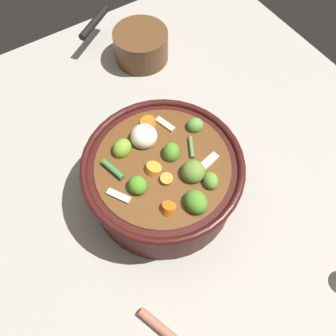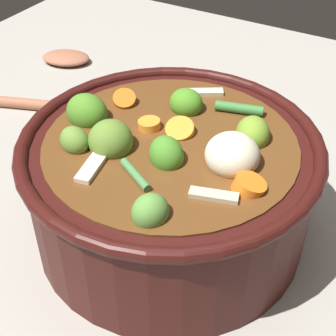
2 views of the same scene
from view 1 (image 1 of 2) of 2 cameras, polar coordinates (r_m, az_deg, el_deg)
The scene contains 3 objects.
ground_plane at distance 0.70m, azimuth -0.77°, elevation -3.97°, with size 1.10×1.10×0.00m, color #9E998E.
cooking_pot at distance 0.64m, azimuth -0.82°, elevation -1.57°, with size 0.29×0.29×0.14m.
small_saucepan at distance 0.90m, azimuth -4.67°, elevation 19.54°, with size 0.21×0.19×0.08m.
Camera 1 is at (-0.25, 0.15, 0.63)m, focal length 37.02 mm.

